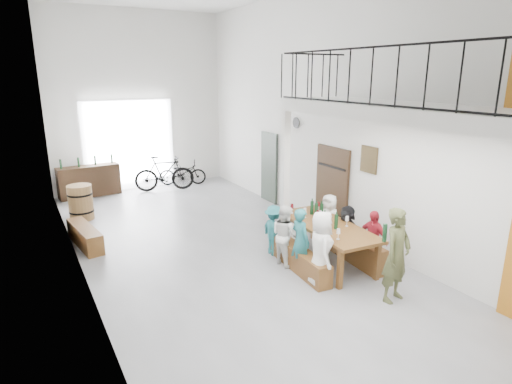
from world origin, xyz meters
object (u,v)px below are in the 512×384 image
oak_barrel (81,202)px  serving_counter (89,181)px  tasting_table (327,228)px  bench_inner (299,259)px  bicycle_near (183,173)px  host_standing (397,255)px  side_bench (85,236)px

oak_barrel → serving_counter: serving_counter is taller
tasting_table → bench_inner: size_ratio=1.29×
bench_inner → bicycle_near: bicycle_near is taller
bench_inner → host_standing: bearing=-62.2°
side_bench → bicycle_near: (3.69, 3.99, 0.19)m
serving_counter → side_bench: bearing=-105.3°
tasting_table → side_bench: tasting_table is taller
bench_inner → serving_counter: (-2.59, 7.30, 0.25)m
bench_inner → serving_counter: bearing=114.6°
host_standing → serving_counter: bearing=97.5°
serving_counter → bench_inner: bearing=-75.3°
host_standing → side_bench: bearing=116.8°
side_bench → oak_barrel: size_ratio=1.73×
tasting_table → oak_barrel: bearing=131.2°
tasting_table → host_standing: host_standing is taller
oak_barrel → bicycle_near: size_ratio=0.58×
bench_inner → bicycle_near: size_ratio=1.21×
bench_inner → bicycle_near: 7.22m
oak_barrel → bench_inner: bearing=-58.5°
bicycle_near → tasting_table: bearing=-155.4°
tasting_table → host_standing: 1.69m
side_bench → bench_inner: bearing=-44.0°
tasting_table → oak_barrel: oak_barrel is taller
oak_barrel → bicycle_near: bearing=31.0°
oak_barrel → serving_counter: size_ratio=0.51×
side_bench → oak_barrel: oak_barrel is taller
tasting_table → side_bench: (-4.00, 3.23, -0.49)m
serving_counter → bicycle_near: serving_counter is taller
host_standing → oak_barrel: bearing=106.8°
side_bench → oak_barrel: bearing=83.9°
side_bench → host_standing: 6.40m
serving_counter → host_standing: size_ratio=1.12×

